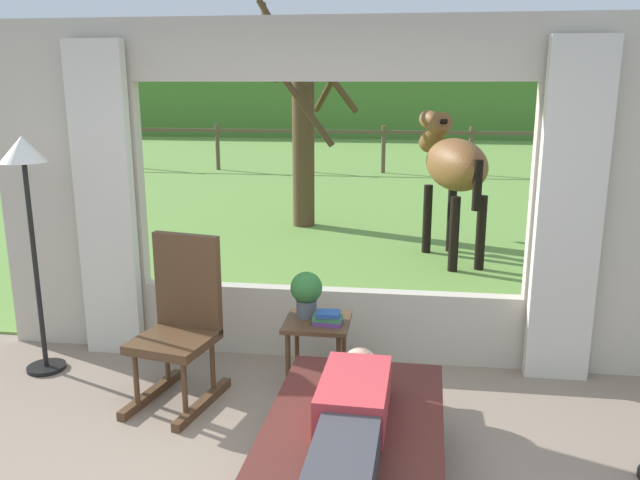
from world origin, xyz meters
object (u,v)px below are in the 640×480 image
Objects in this scene: reclining_person at (351,418)px; horse at (453,165)px; recliner_sofa at (351,468)px; floor_lamp_left at (26,184)px; book_stack at (328,318)px; potted_plant at (306,291)px; pasture_tree at (303,130)px; side_table at (317,333)px; rocking_chair at (181,321)px.

horse is (0.76, 4.85, 0.63)m from reclining_person.
floor_lamp_left reaches higher than recliner_sofa.
book_stack is 0.11× the size of horse.
potted_plant is (-0.43, 1.29, 0.48)m from recliner_sofa.
reclining_person is at bearing -78.73° from pasture_tree.
horse is (1.02, 3.63, 0.59)m from book_stack.
horse is at bearing 82.92° from recliner_sofa.
book_stack is 0.06× the size of pasture_tree.
floor_lamp_left is at bearing -179.94° from potted_plant.
pasture_tree is (-0.93, 5.12, 1.01)m from side_table.
floor_lamp_left is (-1.17, 0.27, 0.86)m from rocking_chair.
potted_plant is 5.18m from pasture_tree.
reclining_person is 4.48× the size of potted_plant.
horse reaches higher than potted_plant.
pasture_tree reaches higher than potted_plant.
horse reaches higher than rocking_chair.
pasture_tree reaches higher than side_table.
pasture_tree reaches higher than recliner_sofa.
rocking_chair is at bearing -171.57° from book_stack.
book_stack is (0.09, -0.06, 0.14)m from side_table.
recliner_sofa is at bearing -118.18° from horse.
recliner_sofa is 1.21× the size of reclining_person.
side_table is 0.30× the size of floor_lamp_left.
book_stack is 5.35m from pasture_tree.
horse reaches higher than floor_lamp_left.
potted_plant reaches higher than recliner_sofa.
side_table reaches higher than recliner_sofa.
book_stack is 0.12× the size of floor_lamp_left.
book_stack is (0.17, -0.12, -0.14)m from potted_plant.
horse reaches higher than book_stack.
rocking_chair is (-1.23, 1.02, 0.33)m from recliner_sofa.
reclining_person is 7.04× the size of book_stack.
potted_plant is 0.18× the size of floor_lamp_left.
rocking_chair is 4.31m from horse.
horse is (0.76, 4.80, 0.94)m from recliner_sofa.
side_table is 2.55× the size of book_stack.
pasture_tree reaches higher than reclining_person.
floor_lamp_left is (-2.14, 0.12, 0.84)m from book_stack.
floor_lamp_left reaches higher than book_stack.
rocking_chair is 1.48m from floor_lamp_left.
floor_lamp_left is (-1.98, -0.00, 0.70)m from potted_plant.
horse is at bearing 83.01° from reclining_person.
book_stack is at bearing -36.97° from side_table.
rocking_chair is at bearing -12.77° from floor_lamp_left.
side_table is at bearing 143.03° from book_stack.
recliner_sofa is 4.95m from horse.
reclining_person is 1.33m from side_table.
potted_plant is 2.10m from floor_lamp_left.
floor_lamp_left is at bearing 152.79° from reclining_person.
recliner_sofa is 1.54× the size of rocking_chair.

